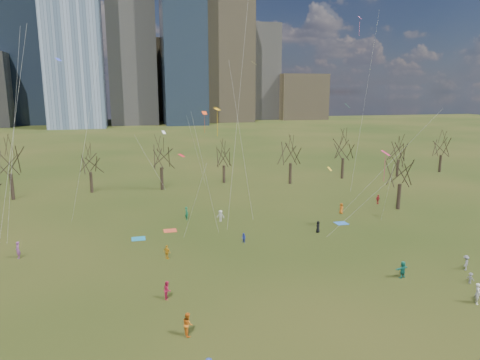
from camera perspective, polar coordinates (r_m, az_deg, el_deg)
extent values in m
plane|color=black|center=(41.42, 4.36, -12.84)|extent=(500.00, 500.00, 0.00)
cube|color=slate|center=(230.48, -21.69, 21.36)|extent=(26.00, 26.00, 118.00)
cube|color=slate|center=(242.49, -14.37, 18.52)|extent=(24.00, 24.00, 95.00)
cube|color=#384C66|center=(235.23, -7.64, 20.22)|extent=(22.00, 22.00, 105.00)
cube|color=#726347|center=(257.76, -1.93, 15.86)|extent=(28.00, 28.00, 72.00)
cube|color=#384C66|center=(260.36, -26.09, 13.90)|extent=(25.00, 25.00, 65.00)
cube|color=slate|center=(278.33, 2.54, 14.10)|extent=(22.00, 22.00, 58.00)
cube|color=#726347|center=(276.18, -11.45, 12.87)|extent=(30.00, 30.00, 48.00)
cube|color=#726347|center=(281.89, 7.77, 10.93)|extent=(30.00, 28.00, 28.00)
cylinder|color=black|center=(78.24, -28.12, -0.79)|extent=(0.55, 0.55, 4.28)
cylinder|color=black|center=(78.33, -19.22, -0.29)|extent=(0.52, 0.52, 3.60)
cylinder|color=black|center=(77.24, -10.38, 0.18)|extent=(0.54, 0.54, 4.05)
cylinder|color=black|center=(81.95, -2.16, 0.78)|extent=(0.51, 0.51, 3.38)
cylinder|color=black|center=(81.61, 6.71, 0.87)|extent=(0.54, 0.54, 3.96)
cylinder|color=black|center=(88.39, 13.50, 1.52)|extent=(0.54, 0.54, 4.14)
cylinder|color=black|center=(93.88, 20.25, 1.50)|extent=(0.52, 0.52, 3.51)
cylinder|color=black|center=(102.69, 25.12, 2.00)|extent=(0.53, 0.53, 3.74)
cylinder|color=black|center=(67.72, 20.41, -2.09)|extent=(0.53, 0.53, 3.83)
cube|color=teal|center=(52.76, -13.39, -7.62)|extent=(1.60, 1.50, 0.03)
cube|color=blue|center=(58.73, 13.35, -5.63)|extent=(1.60, 1.50, 0.03)
cube|color=#CE4829|center=(54.93, -9.30, -6.67)|extent=(1.60, 1.50, 0.03)
imported|color=silver|center=(41.28, 29.09, -13.08)|extent=(0.69, 0.78, 1.80)
imported|color=#C61C46|center=(37.70, -9.65, -14.24)|extent=(0.72, 0.86, 1.58)
imported|color=slate|center=(45.11, 28.37, -11.44)|extent=(0.62, 0.78, 1.05)
imported|color=orange|center=(45.88, -9.71, -9.45)|extent=(0.89, 0.88, 1.51)
imported|color=#197362|center=(43.70, 20.87, -11.08)|extent=(1.60, 0.83, 1.65)
imported|color=black|center=(54.22, 10.37, -6.16)|extent=(0.79, 0.86, 1.47)
imported|color=#874387|center=(51.01, -27.50, -8.28)|extent=(0.53, 0.72, 1.81)
imported|color=#2837AF|center=(49.88, 0.50, -7.74)|extent=(0.64, 0.70, 1.16)
imported|color=beige|center=(57.87, -2.62, -4.79)|extent=(1.14, 0.92, 1.55)
imported|color=#B01924|center=(70.06, 17.91, -2.45)|extent=(0.94, 0.63, 1.49)
imported|color=#CF5F17|center=(63.09, 13.35, -3.70)|extent=(0.58, 0.81, 1.55)
imported|color=#19744A|center=(58.97, -7.13, -4.42)|extent=(0.62, 0.76, 1.81)
imported|color=orange|center=(32.48, -6.97, -18.52)|extent=(0.77, 0.93, 1.74)
imported|color=slate|center=(48.00, 27.89, -9.73)|extent=(1.12, 1.03, 1.51)
plane|color=#F5AE14|center=(46.93, -3.06, 9.42)|extent=(1.05, 1.04, 0.27)
cylinder|color=silver|center=(44.77, -4.54, 0.31)|extent=(3.67, 5.40, 13.94)
cylinder|color=#F5AE14|center=(47.01, -3.04, 7.49)|extent=(0.04, 0.04, 2.70)
plane|color=#C6E724|center=(51.76, 1.89, 15.28)|extent=(0.79, 0.86, 0.43)
cylinder|color=silver|center=(49.18, 0.28, 4.37)|extent=(4.21, 4.82, 19.03)
plane|color=#DA1857|center=(54.79, 18.85, 3.43)|extent=(1.56, 1.56, 0.60)
cylinder|color=silver|center=(51.40, 18.99, -1.91)|extent=(3.97, 7.51, 8.51)
cylinder|color=#DA1857|center=(55.08, 18.72, 1.44)|extent=(0.04, 0.04, 3.15)
cylinder|color=silver|center=(44.09, -28.21, 3.69)|extent=(5.32, 3.52, 21.39)
cylinder|color=silver|center=(46.25, 0.28, 14.87)|extent=(2.56, 3.86, 36.68)
plane|color=green|center=(56.96, 14.19, 9.56)|extent=(1.08, 1.18, 0.64)
cylinder|color=silver|center=(55.26, 19.13, 1.91)|extent=(6.46, 9.52, 14.01)
plane|color=blue|center=(55.12, -23.06, 14.57)|extent=(0.95, 0.95, 0.37)
cylinder|color=silver|center=(51.28, -20.08, 4.18)|extent=(4.90, 7.67, 19.42)
plane|color=#F64514|center=(72.24, -4.77, 8.91)|extent=(1.16, 1.04, 0.53)
cylinder|color=silver|center=(69.58, -5.81, 3.69)|extent=(3.86, 5.94, 12.34)
cylinder|color=#F64514|center=(72.35, -4.74, 7.47)|extent=(0.04, 0.04, 3.00)
plane|color=gold|center=(46.82, 11.87, 1.47)|extent=(0.72, 0.69, 0.40)
cylinder|color=silver|center=(46.28, 15.45, -3.69)|extent=(4.12, 5.46, 7.68)
cylinder|color=silver|center=(47.60, -28.01, 4.33)|extent=(4.16, 3.83, 21.61)
plane|color=#E65485|center=(70.76, 15.70, 20.12)|extent=(0.93, 0.91, 0.49)
cylinder|color=silver|center=(67.00, 16.16, 9.14)|extent=(0.81, 6.42, 26.66)
cylinder|color=#E65485|center=(70.56, 15.63, 18.98)|extent=(0.04, 0.04, 2.40)
plane|color=white|center=(69.69, -10.14, 6.28)|extent=(0.91, 0.81, 0.51)
cylinder|color=silver|center=(68.62, -11.82, 2.16)|extent=(4.66, 3.09, 9.44)
plane|color=red|center=(45.90, -7.79, 3.26)|extent=(0.96, 0.97, 0.28)
cylinder|color=silver|center=(44.29, -6.09, -3.03)|extent=(1.75, 5.42, 9.14)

